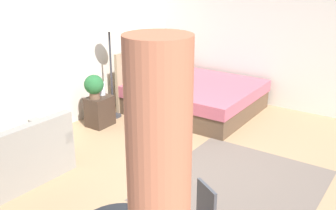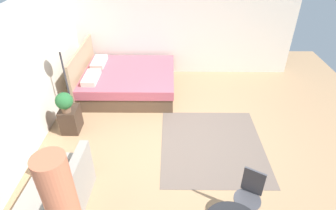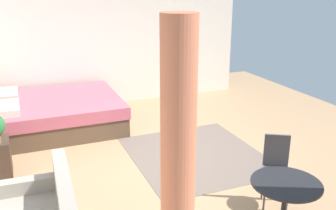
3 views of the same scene
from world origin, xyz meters
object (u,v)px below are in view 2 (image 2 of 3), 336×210
(potted_plant, at_px, (64,102))
(nightstand, at_px, (71,119))
(bed, at_px, (126,81))
(vase, at_px, (67,101))
(cafe_chair_near_window, at_px, (250,192))
(floor_lamp, at_px, (60,53))
(couch, at_px, (57,198))

(potted_plant, bearing_deg, nightstand, 0.96)
(bed, bearing_deg, vase, 146.70)
(bed, distance_m, vase, 1.81)
(vase, bearing_deg, cafe_chair_near_window, -123.72)
(floor_lamp, bearing_deg, nightstand, -167.20)
(bed, xyz_separation_m, floor_lamp, (-1.15, 1.04, 1.23))
(potted_plant, bearing_deg, floor_lamp, 10.71)
(potted_plant, distance_m, floor_lamp, 0.95)
(couch, height_order, cafe_chair_near_window, cafe_chair_near_window)
(cafe_chair_near_window, bearing_deg, floor_lamp, 52.91)
(potted_plant, relative_size, floor_lamp, 0.23)
(bed, relative_size, vase, 9.95)
(couch, distance_m, vase, 2.15)
(potted_plant, relative_size, vase, 1.83)
(nightstand, height_order, cafe_chair_near_window, cafe_chair_near_window)
(couch, distance_m, nightstand, 2.00)
(bed, height_order, cafe_chair_near_window, bed)
(nightstand, distance_m, potted_plant, 0.51)
(potted_plant, bearing_deg, vase, 10.42)
(nightstand, bearing_deg, couch, -168.80)
(bed, relative_size, potted_plant, 5.43)
(potted_plant, bearing_deg, couch, -168.27)
(couch, relative_size, floor_lamp, 0.74)
(cafe_chair_near_window, bearing_deg, potted_plant, 58.76)
(nightstand, xyz_separation_m, floor_lamp, (0.45, 0.10, 1.27))
(nightstand, relative_size, potted_plant, 1.26)
(bed, xyz_separation_m, nightstand, (-1.61, 0.94, -0.04))
(floor_lamp, height_order, cafe_chair_near_window, floor_lamp)
(bed, bearing_deg, floor_lamp, 137.95)
(nightstand, height_order, potted_plant, potted_plant)
(bed, xyz_separation_m, potted_plant, (-1.71, 0.94, 0.46))
(couch, relative_size, cafe_chair_near_window, 1.55)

